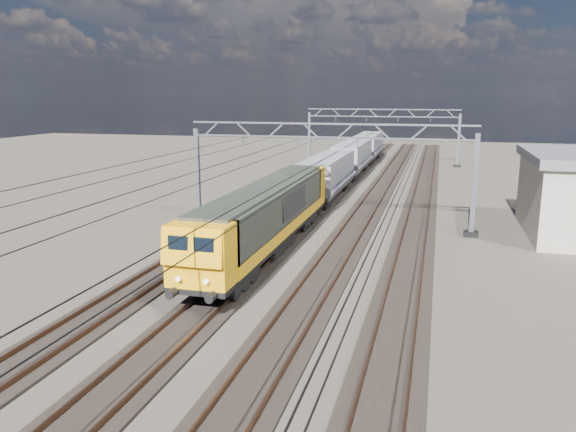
% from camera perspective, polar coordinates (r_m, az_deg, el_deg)
% --- Properties ---
extents(ground, '(160.00, 160.00, 0.00)m').
position_cam_1_polar(ground, '(34.98, 2.65, -2.60)').
color(ground, black).
rests_on(ground, ground).
extents(track_outer_west, '(2.60, 140.00, 0.30)m').
position_cam_1_polar(track_outer_west, '(36.67, -6.55, -1.85)').
color(track_outer_west, black).
rests_on(track_outer_west, ground).
extents(track_loco, '(2.60, 140.00, 0.30)m').
position_cam_1_polar(track_loco, '(35.42, -0.51, -2.28)').
color(track_loco, black).
rests_on(track_loco, ground).
extents(track_inner_east, '(2.60, 140.00, 0.30)m').
position_cam_1_polar(track_inner_east, '(34.60, 5.89, -2.70)').
color(track_inner_east, black).
rests_on(track_inner_east, ground).
extents(track_outer_east, '(2.60, 140.00, 0.30)m').
position_cam_1_polar(track_outer_east, '(34.23, 12.52, -3.10)').
color(track_outer_east, black).
rests_on(track_outer_east, ground).
extents(catenary_gantry_mid, '(19.90, 0.90, 7.11)m').
position_cam_1_polar(catenary_gantry_mid, '(38.06, 4.01, 4.60)').
color(catenary_gantry_mid, gray).
rests_on(catenary_gantry_mid, ground).
extents(catenary_gantry_far, '(19.90, 0.90, 7.11)m').
position_cam_1_polar(catenary_gantry_far, '(73.55, 9.49, 8.19)').
color(catenary_gantry_far, gray).
rests_on(catenary_gantry_far, ground).
extents(overhead_wires, '(12.03, 140.00, 0.53)m').
position_cam_1_polar(overhead_wires, '(41.77, 5.12, 7.81)').
color(overhead_wires, black).
rests_on(overhead_wires, ground).
extents(locomotive, '(2.76, 21.10, 3.62)m').
position_cam_1_polar(locomotive, '(31.80, -2.12, 0.20)').
color(locomotive, black).
rests_on(locomotive, ground).
extents(hopper_wagon_lead, '(3.38, 13.00, 3.25)m').
position_cam_1_polar(hopper_wagon_lead, '(48.75, 4.03, 4.31)').
color(hopper_wagon_lead, black).
rests_on(hopper_wagon_lead, ground).
extents(hopper_wagon_mid, '(3.38, 13.00, 3.25)m').
position_cam_1_polar(hopper_wagon_mid, '(62.64, 6.55, 6.04)').
color(hopper_wagon_mid, black).
rests_on(hopper_wagon_mid, ground).
extents(hopper_wagon_third, '(3.38, 13.00, 3.25)m').
position_cam_1_polar(hopper_wagon_third, '(76.65, 8.16, 7.14)').
color(hopper_wagon_third, black).
rests_on(hopper_wagon_third, ground).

